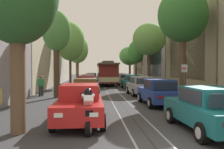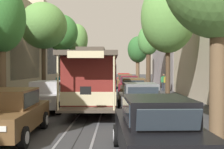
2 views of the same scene
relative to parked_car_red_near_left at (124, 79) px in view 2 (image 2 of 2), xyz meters
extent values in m
plane|color=#38383A|center=(2.31, 15.42, -0.80)|extent=(160.00, 160.00, 0.00)
cube|color=gray|center=(1.78, 18.19, -0.79)|extent=(0.08, 55.66, 0.01)
cube|color=gray|center=(2.84, 18.19, -0.79)|extent=(0.08, 55.66, 0.01)
cube|color=black|center=(2.31, 18.19, -0.80)|extent=(0.03, 55.66, 0.01)
cube|color=gray|center=(-7.41, 2.30, 3.28)|extent=(5.58, 15.59, 8.17)
cube|color=#2D3842|center=(-4.64, 2.30, 2.87)|extent=(0.04, 11.12, 4.90)
cube|color=#2D3842|center=(-4.64, 18.19, 2.09)|extent=(0.04, 11.12, 3.86)
cube|color=#BCAD93|center=(11.44, 0.31, 4.28)|extent=(4.42, 11.62, 10.16)
cube|color=#2D3842|center=(9.25, 0.31, 3.77)|extent=(0.04, 8.34, 6.09)
cube|color=#2D3842|center=(9.25, 12.23, 3.07)|extent=(0.04, 8.34, 5.16)
cube|color=red|center=(0.00, -0.04, -0.15)|extent=(1.84, 4.32, 0.66)
cube|color=red|center=(0.00, 0.11, 0.48)|extent=(1.49, 2.08, 0.60)
cube|color=#2D3842|center=(0.01, -0.73, 0.46)|extent=(1.33, 0.23, 0.47)
cube|color=#2D3842|center=(-0.01, 1.29, 0.46)|extent=(1.30, 0.21, 0.45)
cube|color=#2D3842|center=(0.75, 0.12, 0.48)|extent=(0.05, 1.81, 0.47)
cube|color=#2D3842|center=(-0.75, 0.10, 0.48)|extent=(0.05, 1.81, 0.47)
cube|color=white|center=(0.58, -2.19, -0.05)|extent=(0.28, 0.04, 0.14)
cube|color=#B21414|center=(0.54, 2.12, -0.05)|extent=(0.28, 0.04, 0.12)
cube|color=white|center=(-0.54, -2.20, -0.05)|extent=(0.28, 0.04, 0.14)
cube|color=#B21414|center=(-0.58, 2.11, -0.05)|extent=(0.28, 0.04, 0.12)
cylinder|color=black|center=(0.89, -1.37, -0.48)|extent=(0.21, 0.64, 0.64)
cylinder|color=silver|center=(1.00, -1.36, -0.48)|extent=(0.02, 0.35, 0.35)
cylinder|color=black|center=(-0.87, -1.38, -0.48)|extent=(0.21, 0.64, 0.64)
cylinder|color=silver|center=(-0.98, -1.38, -0.48)|extent=(0.02, 0.35, 0.35)
cylinder|color=black|center=(0.87, 1.30, -0.48)|extent=(0.21, 0.64, 0.64)
cylinder|color=silver|center=(0.98, 1.30, -0.48)|extent=(0.02, 0.35, 0.35)
cylinder|color=black|center=(-0.89, 1.29, -0.48)|extent=(0.21, 0.64, 0.64)
cylinder|color=silver|center=(-1.00, 1.28, -0.48)|extent=(0.02, 0.35, 0.35)
cube|color=brown|center=(0.02, 6.28, -0.15)|extent=(1.84, 4.31, 0.66)
cube|color=brown|center=(0.02, 6.43, 0.48)|extent=(1.49, 2.08, 0.60)
cube|color=#2D3842|center=(0.01, 5.59, 0.46)|extent=(1.33, 0.23, 0.47)
cube|color=#2D3842|center=(0.03, 7.61, 0.46)|extent=(1.30, 0.21, 0.45)
cube|color=#2D3842|center=(0.77, 6.43, 0.48)|extent=(0.04, 1.81, 0.47)
cube|color=#2D3842|center=(-0.73, 6.44, 0.48)|extent=(0.04, 1.81, 0.47)
cube|color=white|center=(0.56, 4.12, -0.05)|extent=(0.28, 0.04, 0.14)
cube|color=#B21414|center=(0.59, 8.44, -0.05)|extent=(0.28, 0.04, 0.12)
cube|color=white|center=(-0.56, 4.13, -0.05)|extent=(0.28, 0.04, 0.14)
cube|color=#B21414|center=(-0.52, 8.45, -0.05)|extent=(0.28, 0.04, 0.12)
cylinder|color=black|center=(0.89, 4.94, -0.48)|extent=(0.21, 0.64, 0.64)
cylinder|color=silver|center=(1.00, 4.94, -0.48)|extent=(0.02, 0.35, 0.35)
cylinder|color=black|center=(-0.87, 4.96, -0.48)|extent=(0.21, 0.64, 0.64)
cylinder|color=silver|center=(-0.98, 4.96, -0.48)|extent=(0.02, 0.35, 0.35)
cylinder|color=black|center=(0.91, 7.61, -0.48)|extent=(0.21, 0.64, 0.64)
cylinder|color=silver|center=(1.02, 7.61, -0.48)|extent=(0.02, 0.35, 0.35)
cylinder|color=black|center=(-0.85, 7.62, -0.48)|extent=(0.21, 0.64, 0.64)
cylinder|color=silver|center=(-0.96, 7.62, -0.48)|extent=(0.02, 0.35, 0.35)
cube|color=maroon|center=(-0.15, 12.56, -0.15)|extent=(1.99, 4.38, 0.66)
cube|color=maroon|center=(-0.14, 12.71, 0.48)|extent=(1.57, 2.13, 0.60)
cube|color=#2D3842|center=(-0.18, 11.87, 0.46)|extent=(1.34, 0.28, 0.47)
cube|color=#2D3842|center=(-0.09, 13.89, 0.46)|extent=(1.30, 0.26, 0.45)
cube|color=#2D3842|center=(0.61, 12.67, 0.48)|extent=(0.11, 1.81, 0.47)
cube|color=#2D3842|center=(-0.89, 12.74, 0.48)|extent=(0.11, 1.81, 0.47)
cube|color=white|center=(0.31, 10.38, -0.05)|extent=(0.28, 0.05, 0.14)
cube|color=#B21414|center=(0.51, 14.69, -0.05)|extent=(0.28, 0.05, 0.12)
cube|color=white|center=(-0.80, 10.43, -0.05)|extent=(0.28, 0.05, 0.14)
cube|color=#B21414|center=(-0.61, 14.74, -0.05)|extent=(0.28, 0.05, 0.12)
cylinder|color=black|center=(0.67, 11.19, -0.48)|extent=(0.23, 0.65, 0.64)
cylinder|color=silver|center=(0.78, 11.18, -0.48)|extent=(0.04, 0.35, 0.35)
cylinder|color=black|center=(-1.09, 11.27, -0.48)|extent=(0.23, 0.65, 0.64)
cylinder|color=silver|center=(-1.20, 11.27, -0.48)|extent=(0.04, 0.35, 0.35)
cylinder|color=black|center=(0.79, 13.85, -0.48)|extent=(0.23, 0.65, 0.64)
cylinder|color=silver|center=(0.90, 13.85, -0.48)|extent=(0.04, 0.35, 0.35)
cylinder|color=black|center=(-0.97, 13.93, -0.48)|extent=(0.23, 0.65, 0.64)
cylinder|color=silver|center=(-1.08, 13.93, -0.48)|extent=(0.04, 0.35, 0.35)
cube|color=brown|center=(-0.16, 18.50, -0.15)|extent=(1.85, 4.32, 0.66)
cube|color=brown|center=(-0.16, 18.65, 0.48)|extent=(1.50, 2.08, 0.60)
cube|color=#2D3842|center=(-0.17, 17.81, 0.46)|extent=(1.33, 0.24, 0.47)
cube|color=#2D3842|center=(-0.15, 19.83, 0.46)|extent=(1.30, 0.21, 0.45)
cube|color=#2D3842|center=(0.59, 18.64, 0.48)|extent=(0.05, 1.81, 0.47)
cube|color=#2D3842|center=(-0.91, 18.66, 0.48)|extent=(0.05, 1.81, 0.47)
cube|color=white|center=(0.37, 16.33, -0.05)|extent=(0.28, 0.04, 0.14)
cube|color=#B21414|center=(0.42, 20.65, -0.05)|extent=(0.28, 0.04, 0.12)
cube|color=white|center=(-0.74, 16.35, -0.05)|extent=(0.28, 0.04, 0.14)
cube|color=#B21414|center=(-0.70, 20.67, -0.05)|extent=(0.28, 0.04, 0.12)
cylinder|color=black|center=(0.70, 17.16, -0.48)|extent=(0.21, 0.64, 0.64)
cylinder|color=silver|center=(0.81, 17.16, -0.48)|extent=(0.02, 0.35, 0.35)
cylinder|color=black|center=(-1.06, 17.18, -0.48)|extent=(0.21, 0.64, 0.64)
cylinder|color=silver|center=(-1.17, 17.18, -0.48)|extent=(0.02, 0.35, 0.35)
cylinder|color=black|center=(0.73, 19.82, -0.48)|extent=(0.21, 0.64, 0.64)
cylinder|color=silver|center=(0.84, 19.82, -0.48)|extent=(0.02, 0.35, 0.35)
cylinder|color=black|center=(-1.03, 19.84, -0.48)|extent=(0.21, 0.64, 0.64)
cylinder|color=silver|center=(-1.14, 19.84, -0.48)|extent=(0.02, 0.35, 0.35)
cube|color=slate|center=(-0.06, 24.82, -0.15)|extent=(1.93, 4.35, 0.66)
cube|color=slate|center=(-0.06, 24.97, 0.48)|extent=(1.54, 2.11, 0.60)
cube|color=#2D3842|center=(-0.04, 24.13, 0.46)|extent=(1.34, 0.26, 0.47)
cube|color=#2D3842|center=(-0.10, 26.15, 0.46)|extent=(1.30, 0.24, 0.45)
cube|color=#2D3842|center=(0.68, 24.99, 0.48)|extent=(0.08, 1.81, 0.47)
cube|color=#2D3842|center=(-0.81, 24.95, 0.48)|extent=(0.08, 1.81, 0.47)
cube|color=white|center=(0.56, 22.68, -0.05)|extent=(0.28, 0.05, 0.14)
cube|color=#B21414|center=(0.43, 26.99, -0.05)|extent=(0.28, 0.05, 0.12)
cube|color=white|center=(-0.55, 22.64, -0.05)|extent=(0.28, 0.05, 0.14)
cube|color=#B21414|center=(-0.68, 26.96, -0.05)|extent=(0.28, 0.05, 0.12)
cylinder|color=black|center=(0.86, 23.51, -0.48)|extent=(0.22, 0.65, 0.64)
cylinder|color=silver|center=(0.97, 23.52, -0.48)|extent=(0.03, 0.35, 0.35)
cylinder|color=black|center=(-0.90, 23.46, -0.48)|extent=(0.22, 0.65, 0.64)
cylinder|color=silver|center=(-1.01, 23.46, -0.48)|extent=(0.03, 0.35, 0.35)
cylinder|color=black|center=(0.78, 26.18, -0.48)|extent=(0.22, 0.65, 0.64)
cylinder|color=silver|center=(0.89, 26.18, -0.48)|extent=(0.03, 0.35, 0.35)
cylinder|color=black|center=(-0.98, 26.12, -0.48)|extent=(0.22, 0.65, 0.64)
cylinder|color=silver|center=(-1.09, 26.12, -0.48)|extent=(0.03, 0.35, 0.35)
cube|color=black|center=(0.08, 31.21, -0.15)|extent=(2.01, 4.38, 0.66)
cube|color=black|center=(0.07, 31.36, 0.48)|extent=(1.57, 2.13, 0.60)
cube|color=#2D3842|center=(0.11, 30.53, 0.46)|extent=(1.34, 0.29, 0.47)
cube|color=#2D3842|center=(0.01, 32.54, 0.46)|extent=(1.30, 0.26, 0.45)
cube|color=#2D3842|center=(0.82, 31.40, 0.48)|extent=(0.12, 1.81, 0.47)
cube|color=#2D3842|center=(-0.67, 31.33, 0.48)|extent=(0.12, 1.81, 0.47)
cube|color=white|center=(0.74, 29.08, -0.05)|extent=(0.28, 0.05, 0.14)
cube|color=white|center=(-0.37, 29.03, -0.05)|extent=(0.28, 0.05, 0.14)
cylinder|color=black|center=(1.02, 29.92, -0.48)|extent=(0.23, 0.65, 0.64)
cylinder|color=silver|center=(1.13, 29.93, -0.48)|extent=(0.04, 0.35, 0.35)
cylinder|color=black|center=(-0.73, 29.84, -0.48)|extent=(0.23, 0.65, 0.64)
cylinder|color=silver|center=(-0.84, 29.83, -0.48)|extent=(0.04, 0.35, 0.35)
cube|color=#196B70|center=(4.61, -1.65, -0.15)|extent=(1.88, 4.33, 0.66)
cube|color=#196B70|center=(4.61, -1.80, 0.48)|extent=(1.51, 2.09, 0.60)
cube|color=#2D3842|center=(4.60, -0.96, 0.46)|extent=(1.34, 0.24, 0.47)
cube|color=#2D3842|center=(4.63, -2.98, 0.46)|extent=(1.30, 0.22, 0.45)
cube|color=#2D3842|center=(3.86, -1.81, 0.48)|extent=(0.06, 1.81, 0.47)
cube|color=#2D3842|center=(5.36, -1.79, 0.48)|extent=(0.06, 1.81, 0.47)
cube|color=white|center=(4.01, 0.50, -0.05)|extent=(0.28, 0.04, 0.14)
cube|color=#B21414|center=(4.09, -3.82, -0.05)|extent=(0.28, 0.04, 0.12)
cube|color=white|center=(5.13, 0.52, -0.05)|extent=(0.28, 0.04, 0.14)
cube|color=#B21414|center=(5.21, -3.80, -0.05)|extent=(0.28, 0.04, 0.12)
cylinder|color=black|center=(3.71, -0.33, -0.48)|extent=(0.21, 0.64, 0.64)
cylinder|color=silver|center=(3.60, -0.34, -0.48)|extent=(0.03, 0.35, 0.35)
cylinder|color=black|center=(5.47, -0.30, -0.48)|extent=(0.21, 0.64, 0.64)
cylinder|color=silver|center=(5.58, -0.30, -0.48)|extent=(0.03, 0.35, 0.35)
cylinder|color=black|center=(3.75, -3.00, -0.48)|extent=(0.21, 0.64, 0.64)
cylinder|color=silver|center=(3.64, -3.00, -0.48)|extent=(0.03, 0.35, 0.35)
cylinder|color=black|center=(5.51, -2.97, -0.48)|extent=(0.21, 0.64, 0.64)
cylinder|color=silver|center=(5.62, -2.97, -0.48)|extent=(0.03, 0.35, 0.35)
cube|color=#233D93|center=(4.56, 4.49, -0.15)|extent=(1.90, 4.34, 0.66)
cube|color=#233D93|center=(4.56, 4.34, 0.48)|extent=(1.53, 2.10, 0.60)
cube|color=#2D3842|center=(4.54, 5.18, 0.46)|extent=(1.34, 0.25, 0.47)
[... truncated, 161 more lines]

